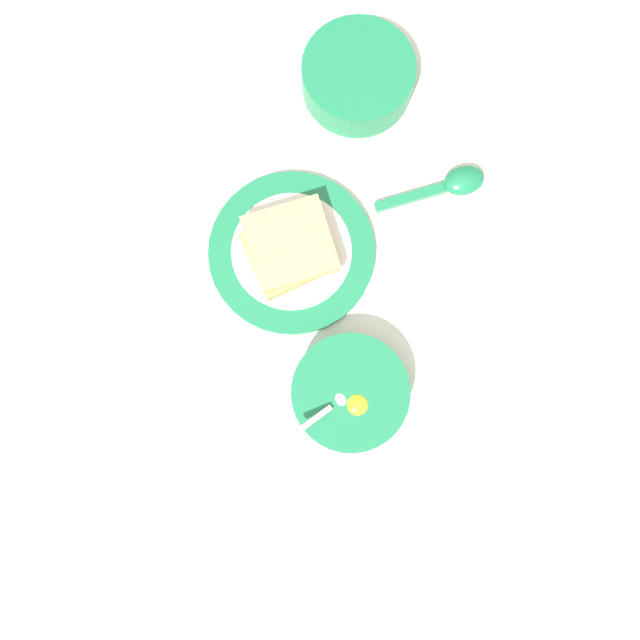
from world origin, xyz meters
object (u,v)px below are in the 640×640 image
object	(u,v)px
congee_bowl	(358,76)
egg_bowl	(350,393)
toast_sandwich	(290,248)
toast_plate	(292,252)
soup_spoon	(453,184)

from	to	relation	value
congee_bowl	egg_bowl	bearing A→B (deg)	141.92
egg_bowl	toast_sandwich	bearing A→B (deg)	-13.84
toast_sandwich	egg_bowl	bearing A→B (deg)	166.16
toast_sandwich	congee_bowl	bearing A→B (deg)	-56.92
toast_plate	soup_spoon	size ratio (longest dim) A/B	1.45
egg_bowl	congee_bowl	xyz separation A→B (m)	(0.35, -0.27, 0.00)
egg_bowl	toast_plate	size ratio (longest dim) A/B	0.69
soup_spoon	congee_bowl	world-z (taller)	congee_bowl
soup_spoon	congee_bowl	size ratio (longest dim) A/B	1.00
egg_bowl	soup_spoon	bearing A→B (deg)	-63.02
congee_bowl	soup_spoon	bearing A→B (deg)	-175.07
toast_sandwich	soup_spoon	bearing A→B (deg)	-102.99
toast_sandwich	soup_spoon	distance (m)	0.25
egg_bowl	congee_bowl	world-z (taller)	egg_bowl
toast_plate	egg_bowl	bearing A→B (deg)	165.69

